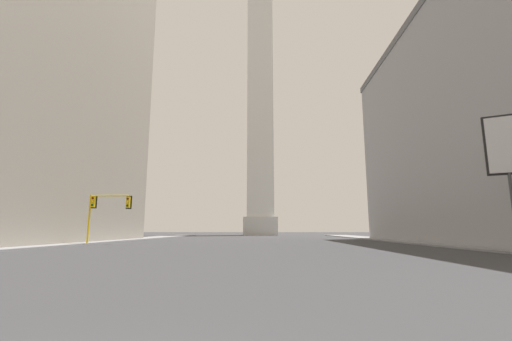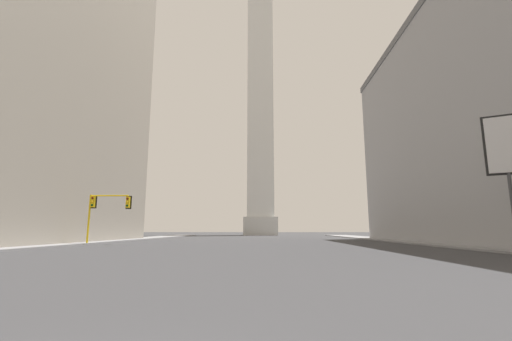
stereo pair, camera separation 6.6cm
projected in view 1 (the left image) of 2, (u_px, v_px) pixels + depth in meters
sidewalk_left at (65, 244)px, 33.53m from camera, size 5.00×105.57×0.15m
sidewalk_right at (445, 244)px, 32.47m from camera, size 5.00×105.57×0.15m
obelisk at (260, 98)px, 94.83m from camera, size 8.65×8.65×77.22m
traffic_light_mid_left at (104, 207)px, 33.96m from camera, size 4.31×0.50×4.89m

